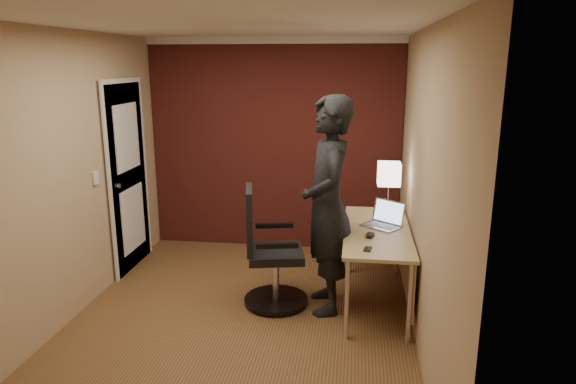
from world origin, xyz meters
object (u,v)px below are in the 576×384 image
Objects in this scene: phone at (368,249)px; desk at (385,243)px; person at (328,206)px; mouse at (370,235)px; office_chair at (268,255)px; laptop at (385,219)px; desk_lamp at (389,175)px.

desk is at bearing 82.11° from phone.
person reaches higher than phone.
phone is (-0.02, -0.31, -0.01)m from mouse.
person is (0.54, 0.01, 0.49)m from office_chair.
phone is 0.06× the size of person.
mouse is 0.45m from person.
desk is 3.58× the size of laptop.
desk_lamp is 4.65× the size of phone.
desk is at bearing -94.93° from desk_lamp.
phone is at bearing 30.86° from person.
office_chair is at bearing 166.69° from phone.
desk_lamp is 1.43m from office_chair.
person is at bearing -172.64° from mouse.
office_chair is (-1.10, -0.63, -0.66)m from desk_lamp.
person is at bearing -132.31° from desk_lamp.
laptop reaches higher than phone.
laptop is (-0.04, -0.34, -0.35)m from desk_lamp.
person is (-0.38, 0.08, 0.23)m from mouse.
person is at bearing 1.52° from office_chair.
laptop is at bearing 86.25° from mouse.
desk is 2.80× the size of desk_lamp.
laptop is 0.69m from phone.
laptop is at bearing 15.28° from office_chair.
phone is (-0.17, -0.54, 0.13)m from desk.
mouse is (-0.15, -0.22, 0.14)m from desk.
person reaches higher than desk.
office_chair reaches higher than phone.
mouse is at bearing -105.08° from desk_lamp.
mouse is 0.09× the size of office_chair.
desk is at bearing 94.23° from person.
laptop is at bearing 85.42° from phone.
person is (-0.56, -0.62, -0.17)m from desk_lamp.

